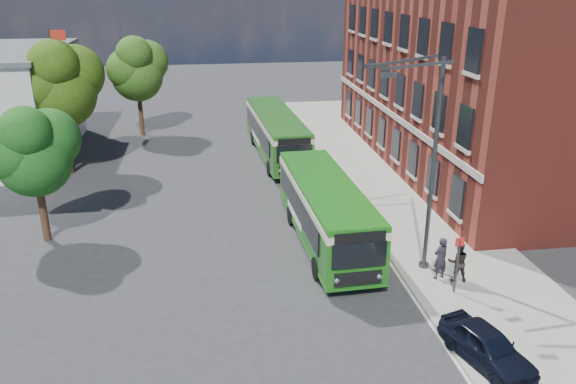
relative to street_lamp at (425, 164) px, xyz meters
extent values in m
plane|color=#2C2C2F|center=(-4.84, 2.00, -4.79)|extent=(120.00, 120.00, 0.00)
cube|color=gray|center=(2.16, 10.00, -4.72)|extent=(6.00, 48.00, 0.15)
cube|color=beige|center=(-0.89, 10.00, -4.79)|extent=(0.12, 48.00, 0.01)
cube|color=maroon|center=(9.16, 14.00, 1.21)|extent=(12.00, 26.00, 12.00)
cube|color=#BCAF9F|center=(3.12, 14.00, -1.19)|extent=(0.12, 26.00, 0.35)
cylinder|color=#333538|center=(-17.34, 15.00, -0.29)|extent=(0.10, 0.10, 9.00)
cube|color=red|center=(-16.89, 15.00, 3.81)|extent=(0.90, 0.02, 0.60)
cylinder|color=#333538|center=(0.36, 0.00, -4.64)|extent=(0.44, 0.44, 0.30)
cylinder|color=#333538|center=(0.36, 0.00, -0.29)|extent=(0.18, 0.18, 9.00)
cube|color=#333538|center=(-0.87, -0.60, 4.01)|extent=(2.58, 0.46, 0.37)
cube|color=#333538|center=(-0.87, 0.60, 4.01)|extent=(2.58, 0.46, 0.37)
cube|color=#333538|center=(-2.11, -1.08, 3.76)|extent=(0.55, 0.22, 0.16)
cube|color=#333538|center=(-2.11, 1.08, 3.76)|extent=(0.55, 0.22, 0.16)
cylinder|color=#333538|center=(0.76, -2.20, -3.54)|extent=(0.08, 0.08, 2.50)
cube|color=red|center=(0.76, -2.20, -2.44)|extent=(0.35, 0.04, 0.35)
cube|color=#1B6515|center=(-3.30, 3.20, -3.02)|extent=(2.89, 10.33, 2.45)
cube|color=#1B6515|center=(-3.30, 3.20, -4.29)|extent=(2.93, 10.37, 0.14)
cube|color=black|center=(-4.59, 3.45, -2.89)|extent=(0.40, 8.44, 1.10)
cube|color=black|center=(-2.03, 3.55, -2.89)|extent=(0.40, 8.44, 1.10)
cube|color=beige|center=(-3.30, 3.20, -2.19)|extent=(2.95, 10.39, 0.32)
cube|color=#1B6515|center=(-3.30, 3.20, -1.83)|extent=(2.79, 10.23, 0.12)
cube|color=black|center=(-3.10, -1.95, -2.84)|extent=(2.15, 0.16, 1.05)
cube|color=black|center=(-3.10, -1.96, -2.09)|extent=(2.00, 0.16, 0.38)
cube|color=black|center=(-3.10, -1.96, -3.84)|extent=(1.90, 0.15, 0.55)
sphere|color=silver|center=(-3.95, -1.97, -3.84)|extent=(0.26, 0.26, 0.26)
sphere|color=silver|center=(-2.25, -1.91, -3.84)|extent=(0.26, 0.26, 0.26)
cube|color=black|center=(-3.49, 8.35, -2.79)|extent=(2.00, 0.16, 0.90)
cube|color=white|center=(-4.62, 4.15, -3.64)|extent=(0.16, 3.20, 0.45)
cylinder|color=black|center=(-4.34, -0.17, -4.29)|extent=(0.32, 1.01, 1.00)
cylinder|color=black|center=(-2.00, -0.08, -4.29)|extent=(0.32, 1.01, 1.00)
cylinder|color=black|center=(-4.55, 5.47, -4.29)|extent=(0.32, 1.01, 1.00)
cylinder|color=black|center=(-2.22, 5.56, -4.29)|extent=(0.32, 1.01, 1.00)
cube|color=#225919|center=(-3.83, 17.15, -3.02)|extent=(3.14, 11.95, 2.45)
cube|color=#225919|center=(-3.83, 17.15, -4.29)|extent=(3.18, 12.00, 0.14)
cube|color=black|center=(-5.12, 17.38, -2.89)|extent=(0.62, 10.02, 1.10)
cube|color=black|center=(-2.57, 17.52, -2.89)|extent=(0.62, 10.02, 1.10)
cube|color=beige|center=(-3.83, 17.15, -2.19)|extent=(3.20, 12.02, 0.32)
cube|color=#225919|center=(-3.83, 17.15, -1.83)|extent=(3.03, 11.85, 0.12)
cube|color=black|center=(-3.51, 11.21, -2.84)|extent=(2.15, 0.20, 1.05)
cube|color=black|center=(-3.51, 11.20, -2.09)|extent=(2.00, 0.19, 0.38)
cube|color=black|center=(-3.51, 11.20, -3.84)|extent=(1.90, 0.18, 0.55)
sphere|color=silver|center=(-4.36, 11.18, -3.84)|extent=(0.26, 0.26, 0.26)
sphere|color=silver|center=(-2.66, 11.27, -3.84)|extent=(0.26, 0.26, 0.26)
cube|color=black|center=(-4.15, 23.09, -2.79)|extent=(2.00, 0.19, 0.90)
cube|color=white|center=(-5.17, 18.08, -3.64)|extent=(0.21, 3.20, 0.45)
cylinder|color=black|center=(-4.77, 12.98, -4.29)|extent=(0.33, 1.01, 1.00)
cylinder|color=black|center=(-2.44, 13.10, -4.29)|extent=(0.33, 1.01, 1.00)
cylinder|color=black|center=(-5.17, 20.20, -4.29)|extent=(0.33, 1.01, 1.00)
cylinder|color=black|center=(-2.83, 20.33, -4.29)|extent=(0.33, 1.01, 1.00)
imported|color=black|center=(-0.04, -6.39, -4.04)|extent=(2.36, 3.80, 1.21)
imported|color=black|center=(0.60, -1.05, -3.73)|extent=(0.77, 0.62, 1.82)
imported|color=black|center=(1.23, -1.34, -3.78)|extent=(0.94, 0.79, 1.72)
cylinder|color=#3C2516|center=(-16.40, 5.42, -3.37)|extent=(0.36, 0.36, 2.83)
sphere|color=#184B16|center=(-16.40, 5.42, -0.80)|extent=(3.35, 3.35, 3.35)
sphere|color=#184B16|center=(-15.75, 5.93, 0.04)|extent=(2.83, 2.83, 2.83)
sphere|color=#184B16|center=(-16.98, 4.97, -0.28)|extent=(2.58, 2.58, 2.58)
sphere|color=#184B16|center=(-16.40, 4.77, 0.68)|extent=(2.32, 2.32, 2.32)
cylinder|color=#3C2516|center=(-17.31, 15.70, -2.99)|extent=(0.36, 0.36, 3.60)
sphere|color=#2C4A0F|center=(-17.31, 15.70, 0.29)|extent=(4.26, 4.26, 4.26)
sphere|color=#2C4A0F|center=(-16.49, 16.35, 1.35)|extent=(3.60, 3.60, 3.60)
sphere|color=#2C4A0F|center=(-18.05, 15.12, 0.94)|extent=(3.28, 3.28, 3.28)
sphere|color=#2C4A0F|center=(-17.31, 14.88, 2.17)|extent=(2.95, 2.95, 2.95)
cylinder|color=#3C2516|center=(-13.66, 24.31, -3.14)|extent=(0.36, 0.36, 3.30)
sphere|color=#2B5216|center=(-13.66, 24.31, -0.13)|extent=(3.90, 3.90, 3.90)
sphere|color=#2B5216|center=(-12.91, 24.91, 0.84)|extent=(3.30, 3.30, 3.30)
sphere|color=#2B5216|center=(-14.33, 23.78, 0.47)|extent=(3.00, 3.00, 3.00)
sphere|color=#2B5216|center=(-13.66, 23.55, 1.59)|extent=(2.70, 2.70, 2.70)
camera|label=1|loc=(-8.54, -20.28, 7.04)|focal=35.00mm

